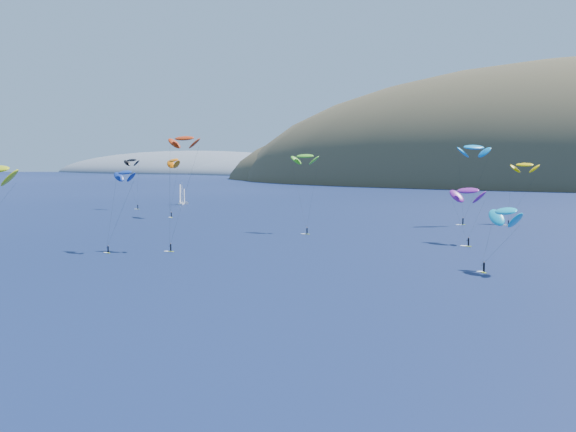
{
  "coord_description": "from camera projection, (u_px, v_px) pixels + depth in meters",
  "views": [
    {
      "loc": [
        87.42,
        -64.31,
        21.53
      ],
      "look_at": [
        11.18,
        80.0,
        9.0
      ],
      "focal_mm": 50.0,
      "sensor_mm": 36.0,
      "label": 1
    }
  ],
  "objects": [
    {
      "name": "kitesurfer_3",
      "position": [
        305.0,
        156.0,
        224.94
      ],
      "size": [
        9.67,
        10.83,
        23.31
      ],
      "rotation": [
        0.0,
        0.0,
        0.07
      ],
      "color": "#DBFD1C",
      "rests_on": "ground"
    },
    {
      "name": "kitesurfer_5",
      "position": [
        506.0,
        211.0,
        147.64
      ],
      "size": [
        9.65,
        9.86,
        13.75
      ],
      "rotation": [
        0.0,
        0.0,
        -0.81
      ],
      "color": "#DBFD1C",
      "rests_on": "ground"
    },
    {
      "name": "sailboat",
      "position": [
        182.0,
        202.0,
        346.19
      ],
      "size": [
        8.3,
        7.91,
        9.92
      ],
      "rotation": [
        0.0,
        0.0,
        0.42
      ],
      "color": "silver",
      "rests_on": "ground"
    },
    {
      "name": "headland",
      "position": [
        213.0,
        175.0,
        967.97
      ],
      "size": [
        460.0,
        250.0,
        60.0
      ],
      "color": "slate",
      "rests_on": "ground"
    },
    {
      "name": "kitesurfer_4",
      "position": [
        474.0,
        147.0,
        244.83
      ],
      "size": [
        10.95,
        10.17,
        26.64
      ],
      "rotation": [
        0.0,
        0.0,
        0.69
      ],
      "color": "#DBFD1C",
      "rests_on": "ground"
    },
    {
      "name": "kitesurfer_6",
      "position": [
        468.0,
        191.0,
        195.81
      ],
      "size": [
        10.82,
        13.33,
        15.47
      ],
      "rotation": [
        0.0,
        0.0,
        -0.39
      ],
      "color": "#DBFD1C",
      "rests_on": "ground"
    },
    {
      "name": "kitesurfer_11",
      "position": [
        525.0,
        165.0,
        251.2
      ],
      "size": [
        8.8,
        13.34,
        20.66
      ],
      "rotation": [
        0.0,
        0.0,
        0.16
      ],
      "color": "#DBFD1C",
      "rests_on": "ground"
    },
    {
      "name": "kitesurfer_10",
      "position": [
        125.0,
        173.0,
        180.04
      ],
      "size": [
        7.39,
        9.47,
        19.42
      ],
      "rotation": [
        0.0,
        0.0,
        -0.28
      ],
      "color": "#DBFD1C",
      "rests_on": "ground"
    },
    {
      "name": "kitesurfer_9",
      "position": [
        184.0,
        139.0,
        183.36
      ],
      "size": [
        7.92,
        10.09,
        27.38
      ],
      "rotation": [
        0.0,
        0.0,
        0.09
      ],
      "color": "#DBFD1C",
      "rests_on": "ground"
    },
    {
      "name": "kitesurfer_12",
      "position": [
        132.0,
        160.0,
        318.92
      ],
      "size": [
        9.38,
        4.98,
        21.44
      ],
      "rotation": [
        0.0,
        0.0,
        -0.13
      ],
      "color": "#DBFD1C",
      "rests_on": "ground"
    },
    {
      "name": "kitesurfer_1",
      "position": [
        174.0,
        160.0,
        277.36
      ],
      "size": [
        9.83,
        9.77,
        22.1
      ],
      "rotation": [
        0.0,
        0.0,
        -0.62
      ],
      "color": "#DBFD1C",
      "rests_on": "ground"
    }
  ]
}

